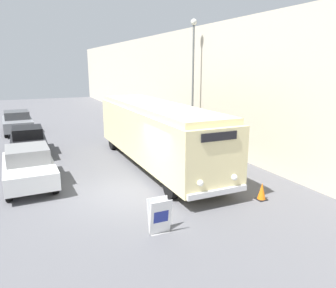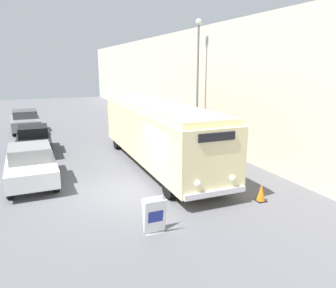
# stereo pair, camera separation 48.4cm
# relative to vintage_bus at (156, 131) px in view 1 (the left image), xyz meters

# --- Properties ---
(ground_plane) EXTENTS (80.00, 80.00, 0.00)m
(ground_plane) POSITION_rel_vintage_bus_xyz_m (-2.56, -2.94, -1.69)
(ground_plane) COLOR #56565B
(building_wall_right) EXTENTS (0.30, 60.00, 7.04)m
(building_wall_right) POSITION_rel_vintage_bus_xyz_m (4.50, 7.06, 1.83)
(building_wall_right) COLOR beige
(building_wall_right) RESTS_ON ground_plane
(vintage_bus) EXTENTS (2.46, 10.86, 2.99)m
(vintage_bus) POSITION_rel_vintage_bus_xyz_m (0.00, 0.00, 0.00)
(vintage_bus) COLOR black
(vintage_bus) RESTS_ON ground_plane
(sign_board) EXTENTS (0.65, 0.39, 1.05)m
(sign_board) POSITION_rel_vintage_bus_xyz_m (-2.46, -6.15, -1.18)
(sign_board) COLOR gray
(sign_board) RESTS_ON ground_plane
(streetlamp) EXTENTS (0.36, 0.36, 7.34)m
(streetlamp) POSITION_rel_vintage_bus_xyz_m (3.73, 3.20, 2.98)
(streetlamp) COLOR #595E60
(streetlamp) RESTS_ON ground_plane
(parked_car_near) EXTENTS (1.96, 4.13, 1.58)m
(parked_car_near) POSITION_rel_vintage_bus_xyz_m (-5.71, -0.34, -0.89)
(parked_car_near) COLOR black
(parked_car_near) RESTS_ON ground_plane
(parked_car_mid) EXTENTS (1.80, 4.06, 1.49)m
(parked_car_mid) POSITION_rel_vintage_bus_xyz_m (-5.54, 4.84, -0.93)
(parked_car_mid) COLOR black
(parked_car_mid) RESTS_ON ground_plane
(parked_car_far) EXTENTS (2.06, 4.36, 1.56)m
(parked_car_far) POSITION_rel_vintage_bus_xyz_m (-6.02, 11.54, -0.90)
(parked_car_far) COLOR black
(parked_car_far) RESTS_ON ground_plane
(traffic_cone) EXTENTS (0.36, 0.36, 0.65)m
(traffic_cone) POSITION_rel_vintage_bus_xyz_m (1.86, -5.47, -1.38)
(traffic_cone) COLOR black
(traffic_cone) RESTS_ON ground_plane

